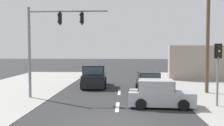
% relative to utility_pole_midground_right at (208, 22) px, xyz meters
% --- Properties ---
extents(ground_plane, '(140.00, 140.00, 0.00)m').
position_rel_utility_pole_midground_right_xyz_m(ground_plane, '(-6.46, -7.93, -5.21)').
color(ground_plane, '#28282B').
extents(lane_dash_mid, '(0.20, 2.40, 0.01)m').
position_rel_utility_pole_midground_right_xyz_m(lane_dash_mid, '(-6.46, -4.93, -5.20)').
color(lane_dash_mid, silver).
rests_on(lane_dash_mid, ground).
extents(lane_dash_far, '(0.20, 2.40, 0.01)m').
position_rel_utility_pole_midground_right_xyz_m(lane_dash_far, '(-6.46, 0.07, -5.20)').
color(lane_dash_far, silver).
rests_on(lane_dash_far, ground).
extents(utility_pole_midground_right, '(1.80, 0.26, 9.93)m').
position_rel_utility_pole_midground_right_xyz_m(utility_pole_midground_right, '(0.00, 0.00, 0.00)').
color(utility_pole_midground_right, brown).
rests_on(utility_pole_midground_right, ground).
extents(traffic_signal_mast, '(5.29, 0.46, 6.00)m').
position_rel_utility_pole_midground_right_xyz_m(traffic_signal_mast, '(-11.07, -2.45, -1.06)').
color(traffic_signal_mast, slate).
rests_on(traffic_signal_mast, ground).
extents(pedestal_signal_right_kerb, '(0.44, 0.29, 3.56)m').
position_rel_utility_pole_midground_right_xyz_m(pedestal_signal_right_kerb, '(-0.81, -4.52, -2.79)').
color(pedestal_signal_right_kerb, slate).
rests_on(pedestal_signal_right_kerb, ground).
extents(hatchback_receding_far, '(3.73, 1.97, 1.53)m').
position_rel_utility_pole_midground_right_xyz_m(hatchback_receding_far, '(-4.09, -4.82, -4.50)').
color(hatchback_receding_far, '#A3A8AD').
rests_on(hatchback_receding_far, ground).
extents(suv_oncoming_mid, '(2.26, 4.63, 1.90)m').
position_rel_utility_pole_midground_right_xyz_m(suv_oncoming_mid, '(-8.66, 2.66, -4.32)').
color(suv_oncoming_mid, black).
rests_on(suv_oncoming_mid, ground).
extents(hatchback_oncoming_near, '(1.90, 3.70, 1.53)m').
position_rel_utility_pole_midground_right_xyz_m(hatchback_oncoming_near, '(-4.26, -0.14, -4.50)').
color(hatchback_oncoming_near, black).
rests_on(hatchback_oncoming_near, ground).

